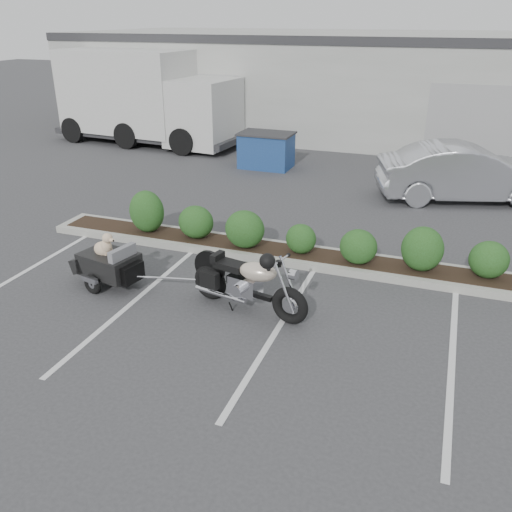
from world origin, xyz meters
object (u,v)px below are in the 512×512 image
(delivery_truck, at_px, (147,100))
(motorcycle, at_px, (247,283))
(pet_trailer, at_px, (109,263))
(sedan, at_px, (466,173))
(dumpster, at_px, (266,150))

(delivery_truck, bearing_deg, motorcycle, -47.68)
(pet_trailer, relative_size, sedan, 0.40)
(motorcycle, distance_m, delivery_truck, 14.06)
(pet_trailer, distance_m, sedan, 9.88)
(sedan, bearing_deg, delivery_truck, 56.37)
(motorcycle, xyz_separation_m, sedan, (3.39, 7.74, 0.24))
(motorcycle, bearing_deg, dumpster, 118.95)
(pet_trailer, distance_m, delivery_truck, 12.58)
(motorcycle, height_order, dumpster, motorcycle)
(delivery_truck, bearing_deg, pet_trailer, -57.82)
(sedan, xyz_separation_m, delivery_truck, (-11.82, 3.46, 0.91))
(motorcycle, bearing_deg, pet_trailer, -168.70)
(pet_trailer, xyz_separation_m, delivery_truck, (-5.65, 11.17, 1.21))
(motorcycle, bearing_deg, delivery_truck, 138.83)
(sedan, height_order, dumpster, sedan)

